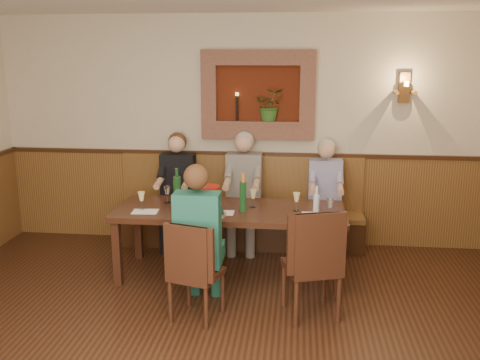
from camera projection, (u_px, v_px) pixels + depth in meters
The scene contains 29 objects.
room_shell at pixel (194, 123), 3.56m from camera, with size 6.04×6.04×2.82m.
wainscoting at pixel (198, 303), 3.86m from camera, with size 6.02×6.02×1.15m.
wall_niche at pixel (261, 99), 6.40m from camera, with size 1.36×0.30×1.06m.
wall_sconce at pixel (404, 88), 6.18m from camera, with size 0.25×0.20×0.35m.
dining_table at pixel (230, 215), 5.63m from camera, with size 2.40×0.90×0.75m.
bench at pixel (240, 220), 6.62m from camera, with size 3.00×0.45×1.11m.
chair_near_left at pixel (196, 290), 4.80m from camera, with size 0.51×0.51×0.93m.
chair_near_right at pixel (312, 285), 4.83m from camera, with size 0.57×0.57×1.03m.
person_bench_left at pixel (177, 201), 6.54m from camera, with size 0.41×0.50×1.41m.
person_bench_mid at pixel (243, 201), 6.45m from camera, with size 0.42×0.52×1.44m.
person_bench_right at pixel (325, 207), 6.36m from camera, with size 0.39×0.48×1.36m.
person_chair_front at pixel (200, 250), 4.92m from camera, with size 0.41×0.50×1.41m.
spittoon_bucket at pixel (209, 198), 5.56m from camera, with size 0.22×0.22×0.25m, color red.
wine_bottle_green_a at pixel (243, 196), 5.48m from camera, with size 0.08×0.08×0.40m.
wine_bottle_green_b at pixel (177, 191), 5.67m from camera, with size 0.10×0.10×0.41m.
water_bottle at pixel (316, 206), 5.24m from camera, with size 0.07×0.07×0.33m.
tasting_sheet_a at pixel (145, 211), 5.50m from camera, with size 0.26×0.19×0.00m, color white.
tasting_sheet_b at pixel (222, 213), 5.46m from camera, with size 0.25×0.18×0.00m, color white.
tasting_sheet_c at pixel (318, 215), 5.38m from camera, with size 0.32×0.23×0.00m, color white.
tasting_sheet_d at pixel (195, 215), 5.39m from camera, with size 0.24×0.17×0.00m, color white.
wine_glass_0 at pixel (200, 196), 5.76m from camera, with size 0.08×0.08×0.19m, color white, non-canonical shape.
wine_glass_1 at pixel (296, 202), 5.52m from camera, with size 0.08×0.08×0.19m, color #E6D689, non-canonical shape.
wine_glass_2 at pixel (142, 201), 5.56m from camera, with size 0.08×0.08×0.19m, color #E6D689, non-canonical shape.
wine_glass_3 at pixel (253, 198), 5.65m from camera, with size 0.08×0.08×0.19m, color #E6D689, non-canonical shape.
wine_glass_4 at pixel (167, 194), 5.81m from camera, with size 0.08×0.08×0.19m, color white, non-canonical shape.
wine_glass_5 at pixel (218, 203), 5.48m from camera, with size 0.08×0.08×0.19m, color #E6D689, non-canonical shape.
wine_glass_6 at pixel (177, 205), 5.41m from camera, with size 0.08×0.08×0.19m, color #E6D689, non-canonical shape.
wine_glass_7 at pixel (203, 206), 5.38m from camera, with size 0.08×0.08×0.19m, color #E6D689, non-canonical shape.
wine_glass_8 at pixel (330, 208), 5.30m from camera, with size 0.08×0.08×0.19m, color white, non-canonical shape.
Camera 1 is at (0.69, -3.49, 2.35)m, focal length 40.00 mm.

